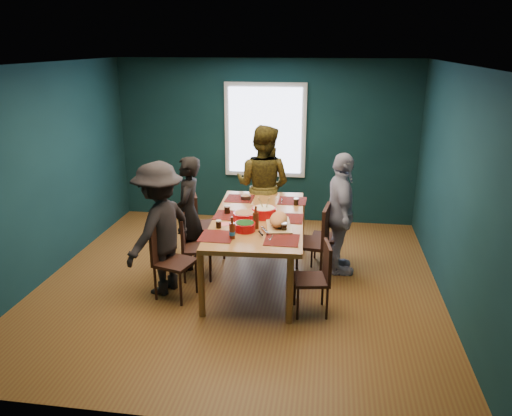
% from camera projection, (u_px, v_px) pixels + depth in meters
% --- Properties ---
extents(room, '(5.01, 5.01, 2.71)m').
position_uv_depth(room, '(242.00, 174.00, 6.23)').
color(room, brown).
rests_on(room, ground).
extents(dining_table, '(1.24, 2.29, 0.85)m').
position_uv_depth(dining_table, '(258.00, 223.00, 6.28)').
color(dining_table, olive).
rests_on(dining_table, floor).
extents(chair_left_far, '(0.54, 0.54, 0.94)m').
position_uv_depth(chair_left_far, '(203.00, 220.00, 7.05)').
color(chair_left_far, black).
rests_on(chair_left_far, floor).
extents(chair_left_mid, '(0.46, 0.46, 0.84)m').
position_uv_depth(chair_left_mid, '(191.00, 242.00, 6.40)').
color(chair_left_mid, black).
rests_on(chair_left_mid, floor).
extents(chair_left_near, '(0.51, 0.51, 0.91)m').
position_uv_depth(chair_left_near, '(169.00, 255.00, 5.93)').
color(chair_left_near, black).
rests_on(chair_left_near, floor).
extents(chair_right_far, '(0.41, 0.41, 0.82)m').
position_uv_depth(chair_right_far, '(331.00, 232.00, 6.78)').
color(chair_right_far, black).
rests_on(chair_right_far, floor).
extents(chair_right_mid, '(0.50, 0.50, 0.99)m').
position_uv_depth(chair_right_mid, '(317.00, 237.00, 6.36)').
color(chair_right_mid, black).
rests_on(chair_right_mid, floor).
extents(chair_right_near, '(0.44, 0.44, 0.84)m').
position_uv_depth(chair_right_near, '(319.00, 273.00, 5.56)').
color(chair_right_near, black).
rests_on(chair_right_near, floor).
extents(person_far_left, '(0.40, 0.58, 1.53)m').
position_uv_depth(person_far_left, '(188.00, 213.00, 6.64)').
color(person_far_left, black).
rests_on(person_far_left, floor).
extents(person_back, '(1.03, 0.90, 1.81)m').
position_uv_depth(person_back, '(263.00, 185.00, 7.43)').
color(person_back, black).
rests_on(person_back, floor).
extents(person_right, '(0.54, 1.00, 1.62)m').
position_uv_depth(person_right, '(341.00, 214.00, 6.47)').
color(person_right, white).
rests_on(person_right, floor).
extents(person_near_left, '(0.94, 1.20, 1.63)m').
position_uv_depth(person_near_left, '(160.00, 229.00, 5.95)').
color(person_near_left, black).
rests_on(person_near_left, floor).
extents(bowl_salad, '(0.28, 0.28, 0.12)m').
position_uv_depth(bowl_salad, '(245.00, 217.00, 6.09)').
color(bowl_salad, '#BC0B0D').
rests_on(bowl_salad, dining_table).
extents(bowl_dumpling, '(0.30, 0.30, 0.28)m').
position_uv_depth(bowl_dumpling, '(264.00, 212.00, 6.23)').
color(bowl_dumpling, '#BC0B0D').
rests_on(bowl_dumpling, dining_table).
extents(bowl_herbs, '(0.24, 0.24, 0.11)m').
position_uv_depth(bowl_herbs, '(245.00, 226.00, 5.78)').
color(bowl_herbs, '#BC0B0D').
rests_on(bowl_herbs, dining_table).
extents(cutting_board, '(0.39, 0.72, 0.16)m').
position_uv_depth(cutting_board, '(278.00, 221.00, 5.92)').
color(cutting_board, tan).
rests_on(cutting_board, dining_table).
extents(small_bowl, '(0.14, 0.14, 0.06)m').
position_uv_depth(small_bowl, '(246.00, 197.00, 6.94)').
color(small_bowl, black).
rests_on(small_bowl, dining_table).
extents(beer_bottle_a, '(0.07, 0.07, 0.25)m').
position_uv_depth(beer_bottle_a, '(232.00, 231.00, 5.55)').
color(beer_bottle_a, '#4D1C0D').
rests_on(beer_bottle_a, dining_table).
extents(beer_bottle_b, '(0.07, 0.07, 0.28)m').
position_uv_depth(beer_bottle_b, '(256.00, 220.00, 5.84)').
color(beer_bottle_b, '#4D1C0D').
rests_on(beer_bottle_b, dining_table).
extents(cola_glass_a, '(0.07, 0.07, 0.09)m').
position_uv_depth(cola_glass_a, '(219.00, 224.00, 5.88)').
color(cola_glass_a, black).
rests_on(cola_glass_a, dining_table).
extents(cola_glass_b, '(0.08, 0.08, 0.10)m').
position_uv_depth(cola_glass_b, '(284.00, 227.00, 5.76)').
color(cola_glass_b, black).
rests_on(cola_glass_b, dining_table).
extents(cola_glass_c, '(0.07, 0.07, 0.10)m').
position_uv_depth(cola_glass_c, '(296.00, 201.00, 6.70)').
color(cola_glass_c, black).
rests_on(cola_glass_c, dining_table).
extents(cola_glass_d, '(0.08, 0.08, 0.11)m').
position_uv_depth(cola_glass_d, '(227.00, 209.00, 6.36)').
color(cola_glass_d, black).
rests_on(cola_glass_d, dining_table).
extents(napkin_a, '(0.16, 0.16, 0.00)m').
position_uv_depth(napkin_a, '(284.00, 218.00, 6.22)').
color(napkin_a, '#F56773').
rests_on(napkin_a, dining_table).
extents(napkin_b, '(0.15, 0.15, 0.00)m').
position_uv_depth(napkin_b, '(225.00, 224.00, 6.01)').
color(napkin_b, '#F56773').
rests_on(napkin_b, dining_table).
extents(napkin_c, '(0.19, 0.19, 0.00)m').
position_uv_depth(napkin_c, '(284.00, 239.00, 5.54)').
color(napkin_c, '#F56773').
rests_on(napkin_c, dining_table).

